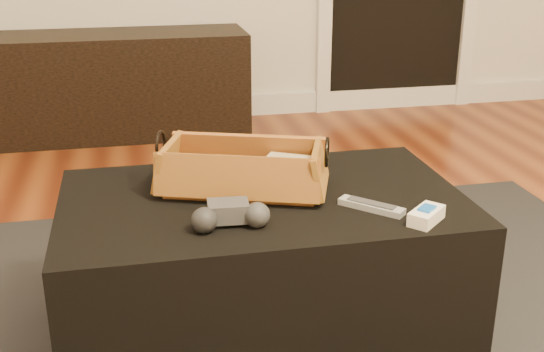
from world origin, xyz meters
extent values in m
cube|color=white|center=(0.00, 2.73, 0.06)|extent=(5.00, 0.04, 0.12)
cube|color=black|center=(-0.34, 2.51, 0.27)|extent=(1.37, 0.45, 0.54)
cube|color=black|center=(0.03, 0.39, 0.01)|extent=(2.60, 2.00, 0.01)
cube|color=black|center=(0.03, 0.44, 0.22)|extent=(1.00, 0.60, 0.42)
cube|color=black|center=(-0.03, 0.49, 0.46)|extent=(0.23, 0.10, 0.02)
cube|color=tan|center=(0.11, 0.49, 0.48)|extent=(0.14, 0.13, 0.06)
cube|color=brown|center=(0.00, 0.50, 0.44)|extent=(0.41, 0.29, 0.01)
cube|color=#AC6326|center=(0.03, 0.58, 0.50)|extent=(0.39, 0.17, 0.11)
cube|color=#9E6023|center=(-0.04, 0.41, 0.50)|extent=(0.39, 0.17, 0.11)
cube|color=#A26824|center=(0.18, 0.43, 0.50)|extent=(0.10, 0.20, 0.11)
cube|color=#A46E25|center=(-0.19, 0.56, 0.50)|extent=(0.10, 0.20, 0.11)
torus|color=black|center=(0.19, 0.43, 0.54)|extent=(0.03, 0.08, 0.08)
torus|color=black|center=(-0.20, 0.57, 0.54)|extent=(0.03, 0.08, 0.08)
cube|color=#343437|center=(-0.07, 0.30, 0.46)|extent=(0.10, 0.07, 0.04)
sphere|color=black|center=(-0.13, 0.27, 0.46)|extent=(0.06, 0.06, 0.06)
sphere|color=#2C2D2F|center=(-0.01, 0.27, 0.46)|extent=(0.06, 0.06, 0.06)
cube|color=#A7A9AF|center=(0.27, 0.31, 0.44)|extent=(0.14, 0.14, 0.02)
cube|color=#323335|center=(0.27, 0.31, 0.45)|extent=(0.10, 0.10, 0.00)
cube|color=white|center=(0.37, 0.21, 0.45)|extent=(0.11, 0.10, 0.03)
cube|color=blue|center=(0.37, 0.21, 0.47)|extent=(0.05, 0.05, 0.01)
camera|label=1|loc=(-0.27, -1.10, 1.08)|focal=45.00mm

